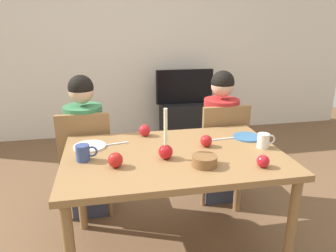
{
  "coord_description": "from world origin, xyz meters",
  "views": [
    {
      "loc": [
        -0.4,
        -1.83,
        1.56
      ],
      "look_at": [
        0.0,
        0.2,
        0.87
      ],
      "focal_mm": 33.84,
      "sensor_mm": 36.0,
      "label": 1
    }
  ],
  "objects_px": {
    "person_right_child": "(220,139)",
    "apple_by_right_mug": "(145,130)",
    "bowl_walnuts": "(204,161)",
    "mug_right": "(264,141)",
    "apple_far_edge": "(263,161)",
    "tv_stand": "(184,120)",
    "chair_left": "(87,157)",
    "person_left_child": "(86,149)",
    "plate_right": "(247,137)",
    "tv": "(185,87)",
    "candle_centerpiece": "(166,149)",
    "apple_near_candle": "(206,141)",
    "mug_left": "(84,153)",
    "plate_left": "(90,146)",
    "chair_right": "(221,147)",
    "apple_by_left_plate": "(115,160)",
    "dining_table": "(174,165)"
  },
  "relations": [
    {
      "from": "person_left_child",
      "to": "plate_right",
      "type": "relative_size",
      "value": 5.77
    },
    {
      "from": "dining_table",
      "to": "apple_near_candle",
      "type": "relative_size",
      "value": 17.38
    },
    {
      "from": "plate_right",
      "to": "apple_by_left_plate",
      "type": "relative_size",
      "value": 2.3
    },
    {
      "from": "chair_left",
      "to": "apple_by_right_mug",
      "type": "relative_size",
      "value": 10.49
    },
    {
      "from": "person_left_child",
      "to": "plate_left",
      "type": "height_order",
      "value": "person_left_child"
    },
    {
      "from": "mug_left",
      "to": "apple_near_candle",
      "type": "relative_size",
      "value": 1.61
    },
    {
      "from": "mug_left",
      "to": "candle_centerpiece",
      "type": "bearing_deg",
      "value": -7.77
    },
    {
      "from": "mug_right",
      "to": "apple_far_edge",
      "type": "bearing_deg",
      "value": -117.82
    },
    {
      "from": "person_right_child",
      "to": "apple_by_right_mug",
      "type": "xyz_separation_m",
      "value": [
        -0.69,
        -0.28,
        0.22
      ]
    },
    {
      "from": "chair_right",
      "to": "plate_right",
      "type": "bearing_deg",
      "value": -85.7
    },
    {
      "from": "plate_left",
      "to": "apple_near_candle",
      "type": "relative_size",
      "value": 2.68
    },
    {
      "from": "chair_left",
      "to": "person_left_child",
      "type": "bearing_deg",
      "value": 90.0
    },
    {
      "from": "chair_left",
      "to": "mug_left",
      "type": "distance_m",
      "value": 0.67
    },
    {
      "from": "tv_stand",
      "to": "apple_near_candle",
      "type": "xyz_separation_m",
      "value": [
        -0.41,
        -2.23,
        0.55
      ]
    },
    {
      "from": "person_right_child",
      "to": "tv",
      "type": "height_order",
      "value": "person_right_child"
    },
    {
      "from": "tv_stand",
      "to": "tv",
      "type": "height_order",
      "value": "tv"
    },
    {
      "from": "chair_right",
      "to": "mug_left",
      "type": "bearing_deg",
      "value": -151.26
    },
    {
      "from": "apple_far_edge",
      "to": "person_left_child",
      "type": "bearing_deg",
      "value": 138.48
    },
    {
      "from": "dining_table",
      "to": "candle_centerpiece",
      "type": "distance_m",
      "value": 0.18
    },
    {
      "from": "chair_left",
      "to": "apple_by_right_mug",
      "type": "bearing_deg",
      "value": -28.47
    },
    {
      "from": "tv",
      "to": "plate_left",
      "type": "relative_size",
      "value": 3.65
    },
    {
      "from": "bowl_walnuts",
      "to": "apple_by_left_plate",
      "type": "bearing_deg",
      "value": 170.88
    },
    {
      "from": "chair_right",
      "to": "bowl_walnuts",
      "type": "distance_m",
      "value": 0.96
    },
    {
      "from": "chair_right",
      "to": "plate_left",
      "type": "xyz_separation_m",
      "value": [
        -1.08,
        -0.39,
        0.24
      ]
    },
    {
      "from": "person_left_child",
      "to": "apple_by_right_mug",
      "type": "distance_m",
      "value": 0.57
    },
    {
      "from": "chair_left",
      "to": "apple_far_edge",
      "type": "xyz_separation_m",
      "value": [
        1.06,
        -0.9,
        0.28
      ]
    },
    {
      "from": "mug_left",
      "to": "apple_far_edge",
      "type": "relative_size",
      "value": 1.75
    },
    {
      "from": "person_left_child",
      "to": "apple_near_candle",
      "type": "distance_m",
      "value": 1.03
    },
    {
      "from": "mug_left",
      "to": "plate_left",
      "type": "bearing_deg",
      "value": 83.4
    },
    {
      "from": "person_right_child",
      "to": "bowl_walnuts",
      "type": "bearing_deg",
      "value": -115.98
    },
    {
      "from": "apple_near_candle",
      "to": "apple_far_edge",
      "type": "xyz_separation_m",
      "value": [
        0.23,
        -0.37,
        -0.0
      ]
    },
    {
      "from": "chair_left",
      "to": "plate_left",
      "type": "distance_m",
      "value": 0.47
    },
    {
      "from": "plate_right",
      "to": "person_left_child",
      "type": "bearing_deg",
      "value": 158.5
    },
    {
      "from": "dining_table",
      "to": "candle_centerpiece",
      "type": "bearing_deg",
      "value": -134.86
    },
    {
      "from": "dining_table",
      "to": "tv_stand",
      "type": "bearing_deg",
      "value": 74.32
    },
    {
      "from": "plate_left",
      "to": "apple_by_left_plate",
      "type": "height_order",
      "value": "apple_by_left_plate"
    },
    {
      "from": "person_left_child",
      "to": "candle_centerpiece",
      "type": "distance_m",
      "value": 0.92
    },
    {
      "from": "apple_far_edge",
      "to": "person_right_child",
      "type": "bearing_deg",
      "value": 84.65
    },
    {
      "from": "tv",
      "to": "mug_left",
      "type": "distance_m",
      "value": 2.6
    },
    {
      "from": "tv",
      "to": "candle_centerpiece",
      "type": "relative_size",
      "value": 2.46
    },
    {
      "from": "mug_right",
      "to": "apple_by_right_mug",
      "type": "distance_m",
      "value": 0.84
    },
    {
      "from": "apple_near_candle",
      "to": "apple_by_left_plate",
      "type": "xyz_separation_m",
      "value": [
        -0.61,
        -0.2,
        0.0
      ]
    },
    {
      "from": "mug_right",
      "to": "apple_far_edge",
      "type": "height_order",
      "value": "mug_right"
    },
    {
      "from": "chair_left",
      "to": "apple_by_left_plate",
      "type": "xyz_separation_m",
      "value": [
        0.22,
        -0.74,
        0.28
      ]
    },
    {
      "from": "plate_right",
      "to": "apple_near_candle",
      "type": "distance_m",
      "value": 0.36
    },
    {
      "from": "tv_stand",
      "to": "mug_right",
      "type": "relative_size",
      "value": 5.14
    },
    {
      "from": "chair_right",
      "to": "plate_left",
      "type": "distance_m",
      "value": 1.18
    },
    {
      "from": "tv_stand",
      "to": "chair_left",
      "type": "bearing_deg",
      "value": -126.19
    },
    {
      "from": "person_right_child",
      "to": "tv",
      "type": "xyz_separation_m",
      "value": [
        0.1,
        1.66,
        0.14
      ]
    },
    {
      "from": "apple_far_edge",
      "to": "mug_right",
      "type": "bearing_deg",
      "value": 62.18
    }
  ]
}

